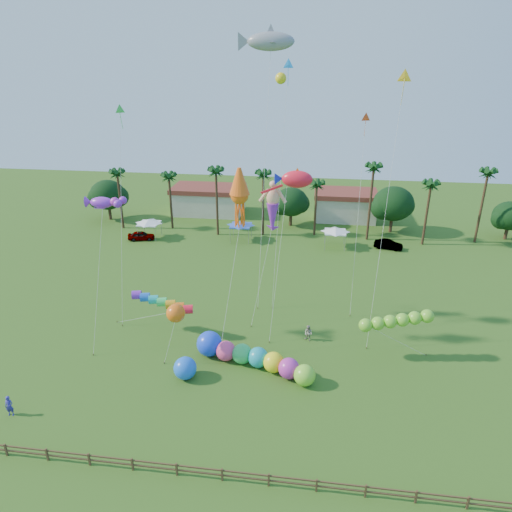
# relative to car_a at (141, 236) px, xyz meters

# --- Properties ---
(ground) EXTENTS (160.00, 160.00, 0.00)m
(ground) POSITION_rel_car_a_xyz_m (21.04, -35.09, -0.68)
(ground) COLOR #285116
(ground) RESTS_ON ground
(tree_line) EXTENTS (69.46, 8.91, 11.00)m
(tree_line) POSITION_rel_car_a_xyz_m (24.60, 8.90, 3.60)
(tree_line) COLOR #3A2819
(tree_line) RESTS_ON ground
(buildings_row) EXTENTS (35.00, 7.00, 4.00)m
(buildings_row) POSITION_rel_car_a_xyz_m (17.95, 14.91, 1.32)
(buildings_row) COLOR beige
(buildings_row) RESTS_ON ground
(tent_row) EXTENTS (31.00, 4.00, 0.60)m
(tent_row) POSITION_rel_car_a_xyz_m (15.04, 1.24, 2.07)
(tent_row) COLOR white
(tent_row) RESTS_ON ground
(fence) EXTENTS (36.12, 0.12, 1.00)m
(fence) POSITION_rel_car_a_xyz_m (21.04, -41.09, -0.06)
(fence) COLOR brown
(fence) RESTS_ON ground
(car_a) EXTENTS (4.22, 2.41, 1.35)m
(car_a) POSITION_rel_car_a_xyz_m (0.00, 0.00, 0.00)
(car_a) COLOR #4C4C54
(car_a) RESTS_ON ground
(car_b) EXTENTS (4.22, 2.30, 1.32)m
(car_b) POSITION_rel_car_a_xyz_m (36.75, 1.33, -0.02)
(car_b) COLOR #4C4C54
(car_b) RESTS_ON ground
(spectator_a) EXTENTS (0.67, 0.49, 1.70)m
(spectator_a) POSITION_rel_car_a_xyz_m (3.87, -37.44, 0.17)
(spectator_a) COLOR #312B98
(spectator_a) RESTS_ON ground
(spectator_b) EXTENTS (1.00, 0.95, 1.64)m
(spectator_b) POSITION_rel_car_a_xyz_m (25.99, -24.16, 0.14)
(spectator_b) COLOR #AEA391
(spectator_b) RESTS_ON ground
(caterpillar_inflatable) EXTENTS (11.17, 5.47, 2.33)m
(caterpillar_inflatable) POSITION_rel_car_a_xyz_m (21.02, -28.87, 0.30)
(caterpillar_inflatable) COLOR #FF4386
(caterpillar_inflatable) RESTS_ON ground
(blue_ball) EXTENTS (1.96, 1.96, 1.96)m
(blue_ball) POSITION_rel_car_a_xyz_m (15.82, -31.28, 0.30)
(blue_ball) COLOR blue
(blue_ball) RESTS_ON ground
(rainbow_tube) EXTENTS (9.89, 2.39, 3.58)m
(rainbow_tube) POSITION_rel_car_a_xyz_m (12.90, -25.17, 2.45)
(rainbow_tube) COLOR #FB1B33
(rainbow_tube) RESTS_ON ground
(green_worm) EXTENTS (9.13, 3.18, 4.08)m
(green_worm) POSITION_rel_car_a_xyz_m (31.00, -26.19, 2.68)
(green_worm) COLOR #72CB2D
(green_worm) RESTS_ON ground
(orange_ball_kite) EXTENTS (2.33, 1.97, 5.86)m
(orange_ball_kite) POSITION_rel_car_a_xyz_m (14.66, -29.23, 4.37)
(orange_ball_kite) COLOR orange
(orange_ball_kite) RESTS_ON ground
(merman_kite) EXTENTS (2.91, 4.43, 13.92)m
(merman_kite) POSITION_rel_car_a_xyz_m (21.86, -18.98, 10.79)
(merman_kite) COLOR #FAB68E
(merman_kite) RESTS_ON ground
(fish_kite) EXTENTS (4.60, 6.58, 15.71)m
(fish_kite) POSITION_rel_car_a_xyz_m (24.21, -19.92, 14.12)
(fish_kite) COLOR #FB1B31
(fish_kite) RESTS_ON ground
(shark_kite) EXTENTS (6.42, 7.96, 27.96)m
(shark_kite) POSITION_rel_car_a_xyz_m (20.72, -11.90, 26.13)
(shark_kite) COLOR gray
(shark_kite) RESTS_ON ground
(squid_kite) EXTENTS (2.50, 5.47, 16.72)m
(squid_kite) POSITION_rel_car_a_xyz_m (19.46, -24.07, 13.52)
(squid_kite) COLOR #FE6114
(squid_kite) RESTS_ON ground
(lobster_kite) EXTENTS (3.75, 5.56, 14.02)m
(lobster_kite) POSITION_rel_car_a_xyz_m (7.08, -24.85, 12.61)
(lobster_kite) COLOR purple
(lobster_kite) RESTS_ON ground
(delta_kite_red) EXTENTS (1.06, 3.65, 20.47)m
(delta_kite_red) POSITION_rel_car_a_xyz_m (30.39, -15.63, 18.72)
(delta_kite_red) COLOR #DE4618
(delta_kite_red) RESTS_ON ground
(delta_kite_yellow) EXTENTS (2.06, 5.02, 24.39)m
(delta_kite_yellow) POSITION_rel_car_a_xyz_m (32.81, -20.06, 22.68)
(delta_kite_yellow) COLOR yellow
(delta_kite_yellow) RESTS_ON ground
(delta_kite_green) EXTENTS (0.94, 5.24, 21.27)m
(delta_kite_green) POSITION_rel_car_a_xyz_m (7.31, -19.42, 19.50)
(delta_kite_green) COLOR green
(delta_kite_green) RESTS_ON ground
(delta_kite_blue) EXTENTS (1.51, 3.44, 25.24)m
(delta_kite_blue) POSITION_rel_car_a_xyz_m (22.75, -15.15, 23.37)
(delta_kite_blue) COLOR #1C96FD
(delta_kite_blue) RESTS_ON ground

